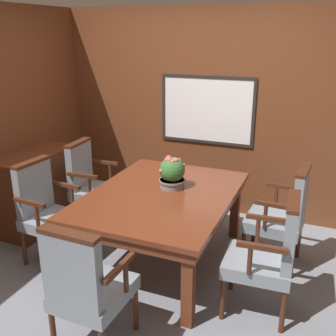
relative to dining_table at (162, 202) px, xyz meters
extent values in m
plane|color=gray|center=(-0.12, -0.27, -0.64)|extent=(14.00, 14.00, 0.00)
cube|color=brown|center=(-0.12, 1.40, 0.59)|extent=(7.20, 0.06, 2.45)
cube|color=white|center=(0.01, 1.36, 0.63)|extent=(1.08, 0.01, 0.74)
cube|color=#282623|center=(0.01, 1.35, 1.02)|extent=(1.15, 0.02, 0.04)
cube|color=#282623|center=(0.01, 1.35, 0.25)|extent=(1.15, 0.02, 0.03)
cube|color=#282623|center=(-0.55, 1.35, 0.63)|extent=(0.04, 0.02, 0.74)
cube|color=#282623|center=(0.56, 1.35, 0.63)|extent=(0.03, 0.02, 0.74)
cube|color=maroon|center=(-0.54, -0.76, -0.30)|extent=(0.09, 0.09, 0.68)
cube|color=maroon|center=(0.54, -0.76, -0.30)|extent=(0.09, 0.09, 0.68)
cube|color=maroon|center=(-0.54, 0.76, -0.30)|extent=(0.09, 0.09, 0.68)
cube|color=maroon|center=(0.54, 0.76, -0.30)|extent=(0.09, 0.09, 0.68)
cube|color=maroon|center=(0.00, 0.00, 0.00)|extent=(1.23, 1.67, 0.09)
cube|color=maroon|center=(0.00, 0.00, 0.07)|extent=(1.29, 1.73, 0.04)
cylinder|color=#472314|center=(0.20, -0.96, -0.45)|extent=(0.04, 0.04, 0.37)
cylinder|color=#472314|center=(-0.20, -0.95, -0.45)|extent=(0.04, 0.04, 0.37)
cylinder|color=#472314|center=(-0.22, -1.40, -0.45)|extent=(0.04, 0.04, 0.37)
cube|color=gray|center=(-0.01, -1.18, -0.21)|extent=(0.47, 0.53, 0.11)
cube|color=gray|center=(-0.02, -1.40, 0.09)|extent=(0.43, 0.09, 0.50)
cube|color=#472314|center=(-0.02, -1.40, 0.36)|extent=(0.43, 0.10, 0.03)
cylinder|color=#472314|center=(0.23, -1.15, -0.04)|extent=(0.04, 0.04, 0.23)
cube|color=#472314|center=(0.23, -1.23, 0.08)|extent=(0.05, 0.36, 0.04)
cylinder|color=#472314|center=(-0.25, -1.14, -0.04)|extent=(0.04, 0.04, 0.23)
cube|color=#472314|center=(-0.25, -1.21, 0.08)|extent=(0.05, 0.36, 0.04)
cylinder|color=#472314|center=(0.74, -0.20, -0.45)|extent=(0.04, 0.04, 0.37)
cylinder|color=#472314|center=(0.77, -0.60, -0.45)|extent=(0.04, 0.04, 0.37)
cylinder|color=#472314|center=(1.20, -0.17, -0.45)|extent=(0.04, 0.04, 0.37)
cylinder|color=#472314|center=(1.22, -0.57, -0.45)|extent=(0.04, 0.04, 0.37)
cube|color=gray|center=(0.98, -0.38, -0.21)|extent=(0.54, 0.49, 0.11)
cube|color=gray|center=(1.20, -0.37, 0.09)|extent=(0.10, 0.43, 0.50)
cube|color=#472314|center=(1.20, -0.37, 0.36)|extent=(0.11, 0.43, 0.03)
cylinder|color=#472314|center=(0.93, -0.15, -0.04)|extent=(0.04, 0.04, 0.23)
cube|color=#472314|center=(1.01, -0.14, 0.08)|extent=(0.36, 0.06, 0.04)
cylinder|color=#472314|center=(0.96, -0.62, -0.04)|extent=(0.04, 0.04, 0.23)
cube|color=#472314|center=(1.04, -0.62, 0.08)|extent=(0.36, 0.06, 0.04)
cylinder|color=#472314|center=(-0.72, 0.20, -0.45)|extent=(0.04, 0.04, 0.37)
cylinder|color=#472314|center=(-0.74, 0.59, -0.45)|extent=(0.04, 0.04, 0.37)
cylinder|color=#472314|center=(-1.17, 0.17, -0.45)|extent=(0.04, 0.04, 0.37)
cylinder|color=#472314|center=(-1.19, 0.57, -0.45)|extent=(0.04, 0.04, 0.37)
cube|color=gray|center=(-0.95, 0.38, -0.21)|extent=(0.54, 0.49, 0.11)
cube|color=gray|center=(-1.17, 0.37, 0.09)|extent=(0.10, 0.43, 0.50)
cube|color=#472314|center=(-1.17, 0.37, 0.36)|extent=(0.11, 0.43, 0.03)
cylinder|color=#472314|center=(-0.90, 0.15, -0.04)|extent=(0.04, 0.04, 0.23)
cube|color=#472314|center=(-0.98, 0.14, 0.08)|extent=(0.36, 0.06, 0.04)
cylinder|color=#472314|center=(-0.93, 0.62, -0.04)|extent=(0.04, 0.04, 0.23)
cube|color=#472314|center=(-1.01, 0.62, 0.08)|extent=(0.36, 0.06, 0.04)
cylinder|color=#472314|center=(0.78, 0.60, -0.45)|extent=(0.04, 0.04, 0.37)
cylinder|color=#472314|center=(0.76, 0.20, -0.45)|extent=(0.04, 0.04, 0.37)
cylinder|color=#472314|center=(1.24, 0.57, -0.45)|extent=(0.04, 0.04, 0.37)
cylinder|color=#472314|center=(1.21, 0.18, -0.45)|extent=(0.04, 0.04, 0.37)
cube|color=gray|center=(1.00, 0.39, -0.21)|extent=(0.54, 0.49, 0.11)
cube|color=gray|center=(1.22, 0.38, 0.09)|extent=(0.11, 0.43, 0.50)
cube|color=#472314|center=(1.22, 0.38, 0.36)|extent=(0.11, 0.43, 0.03)
cylinder|color=#472314|center=(0.97, 0.63, -0.04)|extent=(0.04, 0.04, 0.23)
cube|color=#472314|center=(1.05, 0.63, 0.08)|extent=(0.36, 0.06, 0.04)
cylinder|color=#472314|center=(0.94, 0.15, -0.04)|extent=(0.04, 0.04, 0.23)
cube|color=#472314|center=(1.02, 0.15, 0.08)|extent=(0.36, 0.06, 0.04)
cylinder|color=#472314|center=(-0.75, -0.61, -0.45)|extent=(0.04, 0.04, 0.37)
cylinder|color=#472314|center=(-0.72, -0.21, -0.45)|extent=(0.04, 0.04, 0.37)
cylinder|color=#472314|center=(-1.21, -0.58, -0.45)|extent=(0.04, 0.04, 0.37)
cylinder|color=#472314|center=(-1.18, -0.18, -0.45)|extent=(0.04, 0.04, 0.37)
cube|color=gray|center=(-0.96, -0.39, -0.21)|extent=(0.55, 0.50, 0.11)
cube|color=gray|center=(-1.18, -0.38, 0.09)|extent=(0.11, 0.43, 0.50)
cube|color=#472314|center=(-1.18, -0.38, 0.36)|extent=(0.12, 0.43, 0.03)
cylinder|color=#472314|center=(-0.94, -0.63, -0.04)|extent=(0.04, 0.04, 0.23)
cube|color=#472314|center=(-1.02, -0.63, 0.08)|extent=(0.36, 0.06, 0.04)
cylinder|color=#472314|center=(-0.91, -0.16, -0.04)|extent=(0.04, 0.04, 0.23)
cube|color=#472314|center=(-0.99, -0.15, 0.08)|extent=(0.36, 0.06, 0.04)
cylinder|color=gray|center=(0.03, 0.17, 0.13)|extent=(0.24, 0.24, 0.08)
cylinder|color=gray|center=(0.03, 0.17, 0.16)|extent=(0.26, 0.26, 0.02)
sphere|color=#387033|center=(0.03, 0.17, 0.27)|extent=(0.25, 0.25, 0.25)
sphere|color=#D3555E|center=(0.08, 0.15, 0.38)|extent=(0.05, 0.05, 0.05)
sphere|color=#D5635A|center=(0.08, 0.24, 0.35)|extent=(0.04, 0.04, 0.04)
sphere|color=#D15D6B|center=(-0.04, 0.08, 0.28)|extent=(0.04, 0.04, 0.04)
sphere|color=#D55F65|center=(0.08, 0.15, 0.37)|extent=(0.05, 0.05, 0.05)
sphere|color=#D15467|center=(0.02, 0.13, 0.38)|extent=(0.04, 0.04, 0.04)
sphere|color=#E34D59|center=(0.00, 0.13, 0.37)|extent=(0.05, 0.05, 0.05)
sphere|color=#DB4F5E|center=(-0.01, 0.19, 0.38)|extent=(0.06, 0.06, 0.06)
sphere|color=#D35B5F|center=(0.06, 0.12, 0.37)|extent=(0.04, 0.04, 0.04)
sphere|color=#E45268|center=(0.12, 0.24, 0.30)|extent=(0.04, 0.04, 0.04)
cube|color=brown|center=(-1.62, 0.16, -0.21)|extent=(0.43, 0.97, 0.86)
cube|color=brown|center=(-1.62, 0.16, 0.24)|extent=(0.45, 0.99, 0.02)
sphere|color=#4C422D|center=(-1.39, 0.16, 0.04)|extent=(0.03, 0.03, 0.03)
sphere|color=#4C422D|center=(-1.39, -0.06, -0.29)|extent=(0.03, 0.03, 0.03)
sphere|color=#4C422D|center=(-1.39, 0.38, -0.29)|extent=(0.03, 0.03, 0.03)
camera|label=1|loc=(1.35, -3.13, 1.52)|focal=42.00mm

